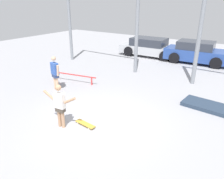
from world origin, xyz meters
The scene contains 9 objects.
ground_plane centered at (0.00, 0.00, 0.00)m, with size 36.00×36.00×0.00m, color #9E9EA3.
skateboarder centered at (-0.78, -0.95, 0.84)m, with size 1.31×0.22×1.52m.
skateboard centered at (-0.18, -0.45, 0.06)m, with size 0.82×0.30×0.08m.
manual_pad centered at (3.15, 3.28, 0.08)m, with size 2.31×0.95×0.15m, color #28384C.
grind_rail centered at (-3.48, 2.41, 0.34)m, with size 2.59×0.59×0.42m.
canopy_support_left centered at (-4.21, 5.69, 3.37)m, with size 5.30×0.20×5.51m.
parked_car_silver centered at (-2.68, 9.77, 0.65)m, with size 4.58×2.10×1.33m.
parked_car_blue centered at (0.69, 9.83, 0.70)m, with size 4.24×2.14×1.43m.
bystander centered at (-3.43, 1.22, 0.87)m, with size 0.76×0.32×1.61m.
Camera 1 is at (4.20, -5.19, 3.98)m, focal length 35.00 mm.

